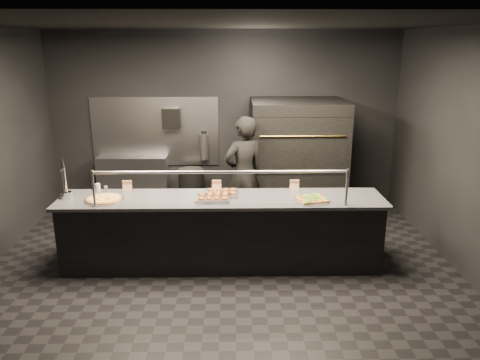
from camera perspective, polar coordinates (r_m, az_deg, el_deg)
The scene contains 15 objects.
room at distance 5.78m, azimuth -2.56°, elevation 3.40°, with size 6.04×6.00×3.00m.
service_counter at distance 6.05m, azimuth -2.23°, elevation -6.27°, with size 4.10×0.78×1.37m.
pizza_oven at distance 7.77m, azimuth 6.90°, elevation 2.70°, with size 1.50×1.23×1.91m.
prep_shelf at distance 8.42m, azimuth -12.85°, elevation -0.16°, with size 1.20×0.35×0.90m, color #99999E.
towel_dispenser at distance 8.13m, azimuth -8.38°, elevation 7.45°, with size 0.30×0.20×0.35m, color black.
fire_extinguisher at distance 8.18m, azimuth -4.39°, elevation 4.14°, with size 0.14×0.14×0.51m.
beer_tap at distance 6.23m, azimuth -20.53°, elevation -0.74°, with size 0.14×0.20×0.53m.
round_pizza at distance 6.03m, azimuth -16.22°, elevation -2.25°, with size 0.49×0.49×0.03m.
slider_tray_a at distance 5.81m, azimuth -3.29°, elevation -2.20°, with size 0.46×0.37×0.07m.
slider_tray_b at distance 6.00m, azimuth -2.20°, elevation -1.57°, with size 0.42×0.31×0.07m.
square_pizza at distance 5.84m, azimuth 8.74°, elevation -2.34°, with size 0.43×0.43×0.05m.
condiment_jar at distance 6.38m, azimuth -16.65°, elevation -0.93°, with size 0.16×0.06×0.11m.
tent_cards at distance 6.14m, azimuth -3.31°, elevation -0.68°, with size 2.31×0.04×0.15m.
trash_bin at distance 8.08m, azimuth -5.92°, elevation -1.19°, with size 0.43×0.43×0.72m, color black.
worker at distance 7.02m, azimuth 0.44°, elevation 0.64°, with size 0.65×0.43×1.77m, color black.
Camera 1 is at (0.14, -5.58, 2.81)m, focal length 35.00 mm.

